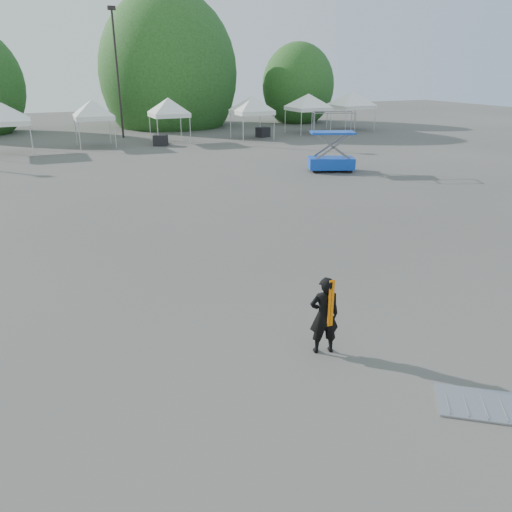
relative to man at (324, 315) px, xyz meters
name	(u,v)px	position (x,y,z in m)	size (l,w,h in m)	color
ground	(236,300)	(-0.73, 3.01, -0.84)	(120.00, 120.00, 0.00)	#474442
light_pole_east	(117,66)	(2.27, 35.01, 4.67)	(0.60, 0.25, 9.80)	black
tree_mid_e	(169,74)	(8.27, 42.01, 4.00)	(5.12, 5.12, 7.79)	#382314
tree_far_e	(298,86)	(21.27, 40.01, 2.78)	(3.84, 3.84, 5.84)	#382314
tent_d	(2,107)	(-6.20, 30.06, 2.22)	(4.46, 4.46, 3.88)	silver
tent_e	(92,103)	(-0.41, 30.96, 2.21)	(3.75, 3.75, 3.88)	silver
tent_f	(168,101)	(5.11, 30.79, 2.21)	(3.80, 3.80, 3.88)	silver
tent_g	(252,100)	(11.73, 30.18, 2.21)	(4.05, 4.05, 3.88)	silver
tent_h	(309,97)	(17.60, 31.41, 2.22)	(4.41, 4.41, 3.88)	silver
tent_extra_8	(352,95)	(22.37, 31.85, 2.22)	(4.68, 4.68, 3.88)	silver
man	(324,315)	(0.00, 0.00, 0.00)	(0.70, 0.55, 1.68)	black
scissor_lift	(332,142)	(10.37, 16.11, 0.79)	(2.79, 2.13, 3.24)	#0D58B2
barrier_mid	(493,406)	(1.76, -2.80, -0.81)	(2.06, 1.87, 0.06)	#989AA0
crate_mid	(161,140)	(4.02, 29.52, -0.45)	(1.01, 0.79, 0.79)	black
crate_east	(263,132)	(13.00, 30.80, -0.45)	(1.01, 0.79, 0.79)	black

